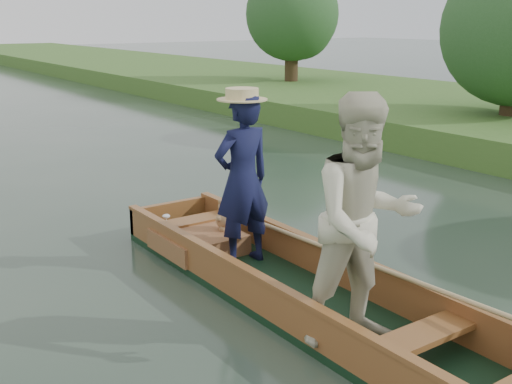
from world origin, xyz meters
TOP-DOWN VIEW (x-y plane):
  - ground at (0.00, 0.00)m, footprint 120.00×120.00m
  - trees_far at (0.29, 9.00)m, footprint 22.70×12.42m
  - punt at (-0.06, -0.27)m, footprint 1.27×5.30m

SIDE VIEW (x-z plane):
  - ground at x=0.00m, z-range 0.00..0.00m
  - punt at x=-0.06m, z-range -0.27..1.85m
  - trees_far at x=0.29m, z-range 0.35..4.74m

